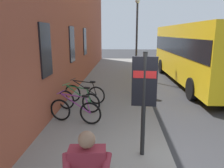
% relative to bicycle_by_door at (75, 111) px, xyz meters
% --- Properties ---
extents(ground, '(60.00, 60.00, 0.00)m').
position_rel_bicycle_by_door_xyz_m(ground, '(4.04, -3.65, -0.51)').
color(ground, '#2D2D30').
extents(sidewalk_pavement, '(24.00, 3.50, 0.12)m').
position_rel_bicycle_by_door_xyz_m(sidewalk_pavement, '(6.04, -0.90, -0.45)').
color(sidewalk_pavement, gray).
rests_on(sidewalk_pavement, ground).
extents(station_facade, '(22.00, 0.65, 7.49)m').
position_rel_bicycle_by_door_xyz_m(station_facade, '(7.03, 1.15, 3.23)').
color(station_facade, brown).
rests_on(station_facade, ground).
extents(bicycle_by_door, '(0.60, 1.73, 0.97)m').
position_rel_bicycle_by_door_xyz_m(bicycle_by_door, '(0.00, 0.00, 0.00)').
color(bicycle_by_door, black).
rests_on(bicycle_by_door, sidewalk_pavement).
extents(bicycle_far_end, '(0.71, 1.69, 0.97)m').
position_rel_bicycle_by_door_xyz_m(bicycle_far_end, '(1.07, 0.12, 0.00)').
color(bicycle_far_end, black).
rests_on(bicycle_far_end, sidewalk_pavement).
extents(bicycle_beside_lamp, '(0.59, 1.73, 0.97)m').
position_rel_bicycle_by_door_xyz_m(bicycle_beside_lamp, '(2.01, 0.05, 0.00)').
color(bicycle_beside_lamp, black).
rests_on(bicycle_beside_lamp, sidewalk_pavement).
extents(transit_info_sign, '(0.14, 0.56, 2.40)m').
position_rel_bicycle_by_door_xyz_m(transit_info_sign, '(-1.80, -1.95, 1.21)').
color(transit_info_sign, black).
rests_on(transit_info_sign, sidewalk_pavement).
extents(city_bus, '(10.56, 2.86, 3.35)m').
position_rel_bicycle_by_door_xyz_m(city_bus, '(6.42, -5.65, 1.41)').
color(city_bus, yellow).
rests_on(city_bus, ground).
extents(pedestrian_near_bus, '(0.37, 0.57, 1.57)m').
position_rel_bicycle_by_door_xyz_m(pedestrian_near_bus, '(3.58, -2.27, 0.57)').
color(pedestrian_near_bus, brown).
rests_on(pedestrian_near_bus, sidewalk_pavement).
extents(street_lamp, '(0.28, 0.28, 4.81)m').
position_rel_bicycle_by_door_xyz_m(street_lamp, '(7.48, -2.35, 2.49)').
color(street_lamp, '#333338').
rests_on(street_lamp, sidewalk_pavement).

